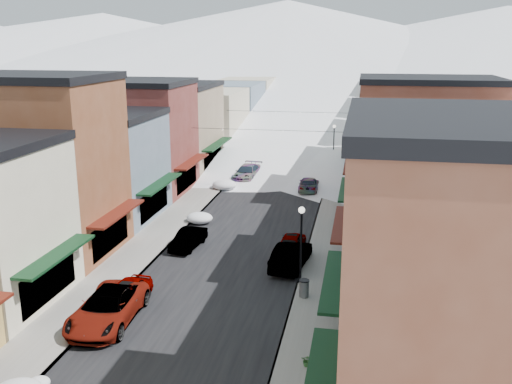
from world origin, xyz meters
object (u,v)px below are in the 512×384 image
at_px(car_white_suv, 108,308).
at_px(streetlamp_near, 301,235).
at_px(car_silver_sedan, 126,294).
at_px(car_dark_hatch, 188,239).
at_px(trash_can, 304,288).
at_px(car_green_sedan, 291,255).

bearing_deg(car_white_suv, streetlamp_near, 33.40).
xyz_separation_m(car_silver_sedan, car_dark_hatch, (0.66, 9.68, -0.05)).
xyz_separation_m(car_dark_hatch, streetlamp_near, (8.70, -4.91, 2.52)).
xyz_separation_m(car_white_suv, streetlamp_near, (9.50, 6.86, 2.34)).
height_order(trash_can, streetlamp_near, streetlamp_near).
xyz_separation_m(trash_can, streetlamp_near, (-0.44, 2.03, 2.52)).
xyz_separation_m(car_silver_sedan, trash_can, (9.80, 2.75, -0.05)).
height_order(car_silver_sedan, car_dark_hatch, car_silver_sedan).
distance_m(car_green_sedan, streetlamp_near, 3.66).
bearing_deg(trash_can, car_green_sedan, 106.27).
bearing_deg(car_green_sedan, car_silver_sedan, 48.77).
distance_m(car_white_suv, car_dark_hatch, 11.80).
bearing_deg(car_green_sedan, trash_can, 113.75).
bearing_deg(car_white_suv, car_dark_hatch, 83.66).
bearing_deg(car_white_suv, trash_can, 23.50).
height_order(car_silver_sedan, streetlamp_near, streetlamp_near).
bearing_deg(car_dark_hatch, streetlamp_near, -23.16).
relative_size(car_dark_hatch, trash_can, 3.96).
distance_m(car_silver_sedan, car_green_sedan, 11.23).
bearing_deg(car_dark_hatch, car_green_sedan, -10.01).
bearing_deg(streetlamp_near, car_silver_sedan, -152.96).
distance_m(car_dark_hatch, trash_can, 11.48).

